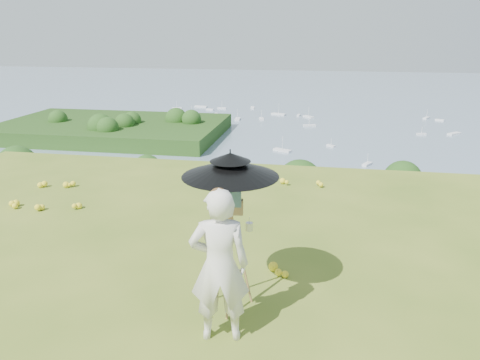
# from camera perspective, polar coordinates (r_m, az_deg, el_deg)

# --- Properties ---
(ground) EXTENTS (14.00, 14.00, 0.00)m
(ground) POSITION_cam_1_polar(r_m,az_deg,el_deg) (5.87, -10.56, -16.55)
(ground) COLOR #516D1F
(ground) RESTS_ON ground
(shoreline_tier) EXTENTS (170.00, 28.00, 8.00)m
(shoreline_tier) POSITION_cam_1_polar(r_m,az_deg,el_deg) (88.69, 8.05, -8.67)
(shoreline_tier) COLOR #696354
(shoreline_tier) RESTS_ON bay_water
(bay_water) EXTENTS (700.00, 700.00, 0.00)m
(bay_water) POSITION_cam_1_polar(r_m,az_deg,el_deg) (247.33, 9.79, 8.89)
(bay_water) COLOR slate
(bay_water) RESTS_ON ground
(peninsula) EXTENTS (90.00, 60.00, 12.00)m
(peninsula) POSITION_cam_1_polar(r_m,az_deg,el_deg) (179.97, -15.37, 6.85)
(peninsula) COLOR #18320D
(peninsula) RESTS_ON bay_water
(slope_trees) EXTENTS (110.00, 50.00, 6.00)m
(slope_trees) POSITION_cam_1_polar(r_m,az_deg,el_deg) (43.56, 6.88, -7.14)
(slope_trees) COLOR #224715
(slope_trees) RESTS_ON forest_slope
(harbor_town) EXTENTS (110.00, 22.00, 5.00)m
(harbor_town) POSITION_cam_1_polar(r_m,az_deg,el_deg) (86.01, 8.23, -4.78)
(harbor_town) COLOR silver
(harbor_town) RESTS_ON shoreline_tier
(moored_boats) EXTENTS (140.00, 140.00, 0.70)m
(moored_boats) POSITION_cam_1_polar(r_m,az_deg,el_deg) (170.17, 5.15, 5.21)
(moored_boats) COLOR white
(moored_boats) RESTS_ON bay_water
(wildflowers) EXTENTS (10.00, 10.50, 0.12)m
(wildflowers) POSITION_cam_1_polar(r_m,az_deg,el_deg) (6.03, -9.74, -14.79)
(wildflowers) COLOR yellow
(wildflowers) RESTS_ON ground
(painter) EXTENTS (0.72, 0.55, 1.76)m
(painter) POSITION_cam_1_polar(r_m,az_deg,el_deg) (5.08, -2.53, -10.42)
(painter) COLOR silver
(painter) RESTS_ON ground
(field_easel) EXTENTS (0.65, 0.65, 1.54)m
(field_easel) POSITION_cam_1_polar(r_m,az_deg,el_deg) (5.66, -1.12, -8.55)
(field_easel) COLOR #A88046
(field_easel) RESTS_ON ground
(sun_umbrella) EXTENTS (1.24, 1.24, 0.74)m
(sun_umbrella) POSITION_cam_1_polar(r_m,az_deg,el_deg) (5.36, -1.18, -0.07)
(sun_umbrella) COLOR black
(sun_umbrella) RESTS_ON field_easel
(painter_cap) EXTENTS (0.22, 0.25, 0.10)m
(painter_cap) POSITION_cam_1_polar(r_m,az_deg,el_deg) (4.74, -2.66, -1.54)
(painter_cap) COLOR #D07277
(painter_cap) RESTS_ON painter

